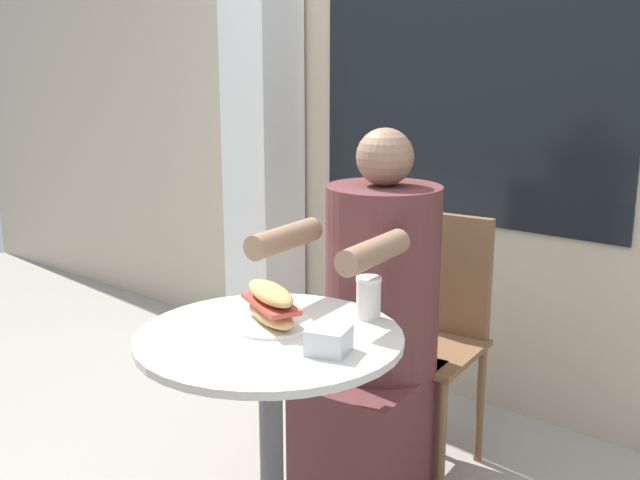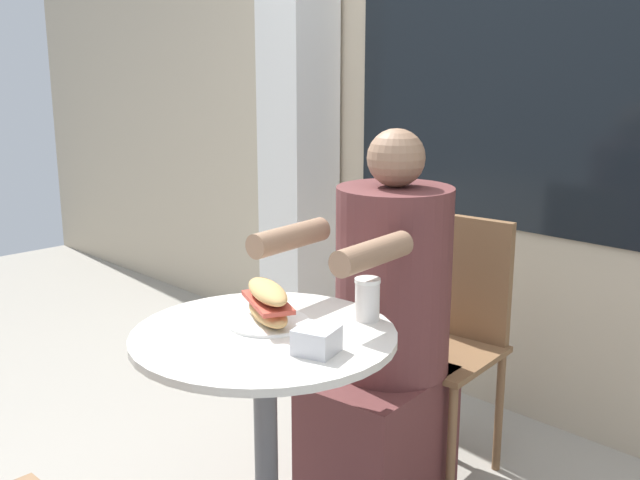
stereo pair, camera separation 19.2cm
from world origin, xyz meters
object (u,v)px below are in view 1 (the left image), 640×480
(cafe_table, at_px, (271,409))
(sandwich_on_plate, at_px, (271,307))
(drink_cup, at_px, (369,298))
(diner_chair, at_px, (431,318))
(seated_diner, at_px, (376,349))

(cafe_table, xyz_separation_m, sandwich_on_plate, (-0.04, 0.05, 0.25))
(drink_cup, bearing_deg, sandwich_on_plate, -127.71)
(diner_chair, relative_size, sandwich_on_plate, 3.74)
(sandwich_on_plate, bearing_deg, diner_chair, 91.59)
(diner_chair, height_order, sandwich_on_plate, diner_chair)
(seated_diner, bearing_deg, drink_cup, 114.54)
(cafe_table, distance_m, sandwich_on_plate, 0.26)
(diner_chair, height_order, drink_cup, diner_chair)
(sandwich_on_plate, distance_m, drink_cup, 0.25)
(cafe_table, relative_size, diner_chair, 0.84)
(seated_diner, bearing_deg, cafe_table, 88.37)
(cafe_table, height_order, drink_cup, drink_cup)
(cafe_table, relative_size, seated_diner, 0.61)
(sandwich_on_plate, bearing_deg, cafe_table, -50.03)
(diner_chair, xyz_separation_m, seated_diner, (0.02, -0.35, -0.01))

